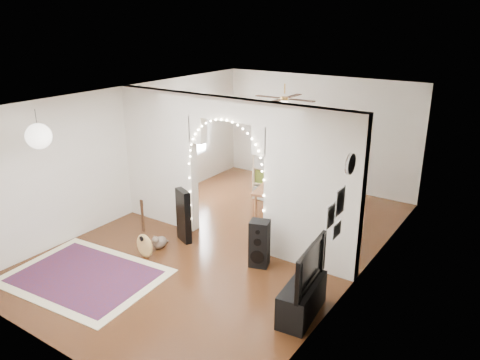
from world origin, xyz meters
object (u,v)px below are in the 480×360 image
Objects in this scene: media_console at (302,299)px; bookcase at (285,172)px; floor_speaker at (259,244)px; dining_chair_left at (292,210)px; acoustic_guitar at (144,237)px; dining_chair_right at (302,191)px; dining_table at (286,195)px.

media_console is 4.18m from bookcase.
dining_chair_left is (-0.38, 1.89, -0.14)m from floor_speaker.
floor_speaker is at bearing 33.17° from acoustic_guitar.
dining_chair_right is (-0.70, 2.98, -0.15)m from floor_speaker.
floor_speaker is 1.50m from media_console.
acoustic_guitar is 3.04m from media_console.
bookcase reaches higher than media_console.
dining_chair_right is (-0.31, 1.36, -0.43)m from dining_table.
dining_table is (0.59, -1.03, -0.08)m from bookcase.
media_console is 0.75× the size of dining_table.
floor_speaker is at bearing -64.61° from bookcase.
bookcase is (0.83, 3.54, 0.37)m from acoustic_guitar.
dining_chair_left is at bearing 75.70° from dining_table.
dining_chair_right is (0.28, 0.32, -0.51)m from bookcase.
dining_table is at bearing 85.29° from floor_speaker.
acoustic_guitar is 2.01m from floor_speaker.
bookcase is at bearing 92.03° from floor_speaker.
bookcase is at bearing -106.07° from dining_chair_right.
floor_speaker is 0.61× the size of dining_table.
dining_table is (1.42, 2.50, 0.28)m from acoustic_guitar.
media_console is at bearing -52.77° from floor_speaker.
bookcase is at bearing 107.93° from dining_table.
dining_chair_left is (0.01, 0.26, -0.41)m from dining_table.
acoustic_guitar is 2.89m from dining_table.
floor_speaker is 3.07m from dining_chair_right.
bookcase is at bearing 143.67° from dining_chair_left.
dining_chair_left is at bearing 83.16° from floor_speaker.
dining_chair_left is at bearing 69.93° from acoustic_guitar.
floor_speaker is at bearing -88.30° from dining_table.
floor_speaker is 0.82× the size of media_console.
floor_speaker is at bearing -62.83° from dining_chair_left.
dining_table is at bearing -76.69° from dining_chair_left.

